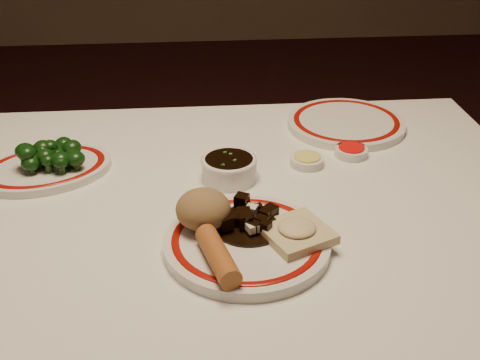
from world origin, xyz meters
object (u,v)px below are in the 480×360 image
object	(u,v)px
broccoli_plate	(46,169)
broccoli_pile	(48,153)
main_plate	(247,243)
rice_mound	(203,209)
stirfry_heap	(250,220)
soy_bowl	(229,169)
dining_table	(206,257)
spring_roll	(218,256)
fried_wonton	(297,231)

from	to	relation	value
broccoli_plate	broccoli_pile	xyz separation A→B (m)	(0.01, 0.00, 0.03)
main_plate	rice_mound	xyz separation A→B (m)	(-0.06, 0.04, 0.04)
stirfry_heap	broccoli_plate	xyz separation A→B (m)	(-0.35, 0.23, -0.02)
broccoli_pile	soy_bowl	world-z (taller)	broccoli_pile
dining_table	stirfry_heap	world-z (taller)	stirfry_heap
broccoli_plate	soy_bowl	bearing A→B (deg)	-8.58
rice_mound	dining_table	bearing A→B (deg)	87.89
stirfry_heap	soy_bowl	xyz separation A→B (m)	(-0.02, 0.18, -0.01)
broccoli_pile	main_plate	bearing A→B (deg)	-38.11
broccoli_pile	rice_mound	bearing A→B (deg)	-39.48
spring_roll	main_plate	bearing A→B (deg)	37.82
spring_roll	broccoli_pile	world-z (taller)	broccoli_pile
dining_table	soy_bowl	size ratio (longest dim) A/B	12.12
rice_mound	fried_wonton	xyz separation A→B (m)	(0.14, -0.04, -0.02)
dining_table	main_plate	xyz separation A→B (m)	(0.06, -0.11, 0.10)
rice_mound	broccoli_plate	size ratio (longest dim) A/B	0.30
main_plate	stirfry_heap	world-z (taller)	stirfry_heap
broccoli_pile	stirfry_heap	bearing A→B (deg)	-33.87
main_plate	rice_mound	distance (m)	0.08
rice_mound	spring_roll	world-z (taller)	rice_mound
main_plate	fried_wonton	xyz separation A→B (m)	(0.07, -0.00, 0.02)
main_plate	fried_wonton	size ratio (longest dim) A/B	2.53
dining_table	spring_roll	xyz separation A→B (m)	(0.01, -0.17, 0.13)
fried_wonton	soy_bowl	bearing A→B (deg)	111.63
fried_wonton	rice_mound	bearing A→B (deg)	163.01
soy_bowl	fried_wonton	bearing A→B (deg)	-68.37
main_plate	soy_bowl	bearing A→B (deg)	93.17
rice_mound	soy_bowl	distance (m)	0.18
dining_table	broccoli_pile	distance (m)	0.34
main_plate	broccoli_plate	size ratio (longest dim) A/B	1.09
broccoli_plate	soy_bowl	size ratio (longest dim) A/B	2.87
rice_mound	broccoli_pile	bearing A→B (deg)	140.52
main_plate	rice_mound	size ratio (longest dim) A/B	3.67
rice_mound	broccoli_pile	world-z (taller)	rice_mound
dining_table	spring_roll	size ratio (longest dim) A/B	10.30
dining_table	broccoli_plate	bearing A→B (deg)	151.31
main_plate	soy_bowl	xyz separation A→B (m)	(-0.01, 0.21, 0.01)
spring_roll	broccoli_pile	distance (m)	0.43
fried_wonton	soy_bowl	world-z (taller)	fried_wonton
stirfry_heap	soy_bowl	world-z (taller)	stirfry_heap
dining_table	rice_mound	size ratio (longest dim) A/B	14.28
stirfry_heap	broccoli_plate	bearing A→B (deg)	146.87
rice_mound	stirfry_heap	distance (m)	0.07
broccoli_plate	spring_roll	bearing A→B (deg)	-47.24
broccoli_pile	fried_wonton	bearing A→B (deg)	-33.06
rice_mound	broccoli_pile	distance (m)	0.35
fried_wonton	broccoli_plate	bearing A→B (deg)	147.55
fried_wonton	stirfry_heap	xyz separation A→B (m)	(-0.07, 0.04, 0.00)
rice_mound	spring_roll	bearing A→B (deg)	-80.47
dining_table	main_plate	bearing A→B (deg)	-60.71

